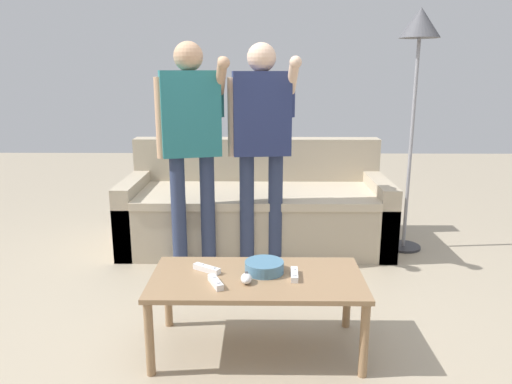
{
  "coord_description": "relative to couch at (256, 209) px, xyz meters",
  "views": [
    {
      "loc": [
        0.14,
        -2.6,
        1.44
      ],
      "look_at": [
        0.11,
        0.29,
        0.72
      ],
      "focal_mm": 34.2,
      "sensor_mm": 36.0,
      "label": 1
    }
  ],
  "objects": [
    {
      "name": "game_remote_wand_far",
      "position": [
        0.21,
        -1.66,
        0.13
      ],
      "size": [
        0.04,
        0.15,
        0.03
      ],
      "color": "white",
      "rests_on": "coffee_table"
    },
    {
      "name": "game_remote_wand_spare",
      "position": [
        -0.24,
        -1.59,
        0.13
      ],
      "size": [
        0.15,
        0.12,
        0.03
      ],
      "color": "white",
      "rests_on": "coffee_table"
    },
    {
      "name": "player_left",
      "position": [
        -0.45,
        -0.56,
        0.73
      ],
      "size": [
        0.52,
        0.35,
        1.63
      ],
      "color": "#2D3856",
      "rests_on": "ground"
    },
    {
      "name": "snack_bowl",
      "position": [
        0.06,
        -1.6,
        0.14
      ],
      "size": [
        0.2,
        0.2,
        0.06
      ],
      "primitive_type": "cylinder",
      "color": "teal",
      "rests_on": "coffee_table"
    },
    {
      "name": "game_remote_nunchuk",
      "position": [
        -0.03,
        -1.73,
        0.14
      ],
      "size": [
        0.06,
        0.09,
        0.05
      ],
      "color": "white",
      "rests_on": "coffee_table"
    },
    {
      "name": "couch",
      "position": [
        0.0,
        0.0,
        0.0
      ],
      "size": [
        2.16,
        0.92,
        0.86
      ],
      "color": "#B7A88E",
      "rests_on": "ground"
    },
    {
      "name": "floor_lamp",
      "position": [
        1.23,
        -0.12,
        1.32
      ],
      "size": [
        0.3,
        0.3,
        1.89
      ],
      "color": "#2D2D33",
      "rests_on": "ground"
    },
    {
      "name": "game_remote_wand_near",
      "position": [
        -0.18,
        -1.76,
        0.13
      ],
      "size": [
        0.09,
        0.15,
        0.03
      ],
      "color": "white",
      "rests_on": "coffee_table"
    },
    {
      "name": "player_center",
      "position": [
        0.04,
        -0.5,
        0.73
      ],
      "size": [
        0.5,
        0.35,
        1.63
      ],
      "color": "#2D3856",
      "rests_on": "ground"
    },
    {
      "name": "ground_plane",
      "position": [
        -0.1,
        -1.37,
        -0.3
      ],
      "size": [
        12.0,
        12.0,
        0.0
      ],
      "primitive_type": "plane",
      "color": "tan"
    },
    {
      "name": "coffee_table",
      "position": [
        0.02,
        -1.65,
        0.07
      ],
      "size": [
        1.09,
        0.54,
        0.41
      ],
      "color": "#997551",
      "rests_on": "ground"
    }
  ]
}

